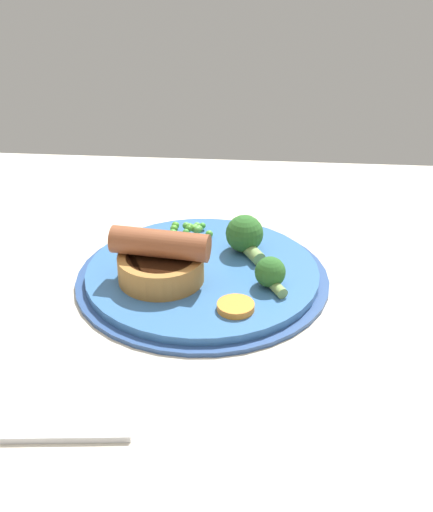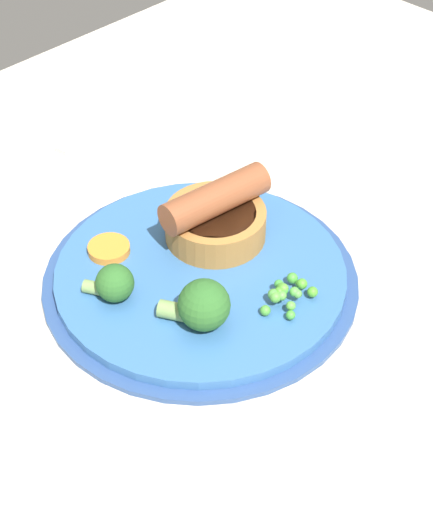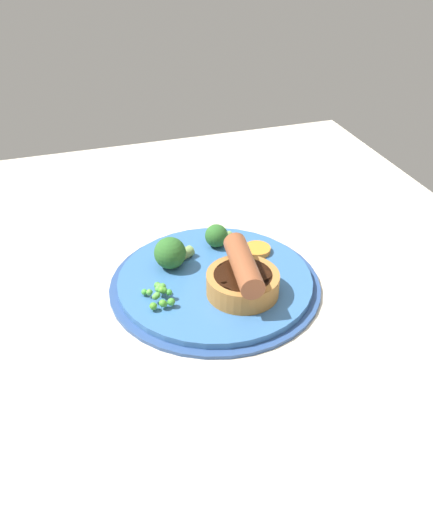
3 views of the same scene
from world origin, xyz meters
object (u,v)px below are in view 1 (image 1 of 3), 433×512
Objects in this scene: dinner_plate at (203,277)px; pea_pile at (189,229)px; broccoli_floret_far at (245,235)px; sausage_pudding at (161,261)px; broccoli_floret_near at (271,273)px; fork at (19,434)px; carrot_slice_0 at (236,307)px.

pea_pile reaches higher than dinner_plate.
broccoli_floret_far reaches higher than dinner_plate.
sausage_pudding is 11.62cm from broccoli_floret_near.
fork is (-8.14, -23.01, -3.35)cm from sausage_pudding.
pea_pile reaches higher than carrot_slice_0.
sausage_pudding is at bearing 147.77° from carrot_slice_0.
dinner_plate is at bearing 58.47° from fork.
dinner_plate is at bearing 108.17° from broccoli_floret_far.
fork is at bearing -132.56° from carrot_slice_0.
pea_pile is 7.57cm from broccoli_floret_far.
carrot_slice_0 is at bearing 116.10° from broccoli_floret_near.
dinner_plate is 8.27cm from broccoli_floret_near.
pea_pile is (-2.39, 7.86, 1.78)cm from dinner_plate.
broccoli_floret_near is at bearing -47.08° from pea_pile.
fork is at bearing 110.10° from broccoli_floret_near.
fork is at bearing 122.15° from broccoli_floret_far.
sausage_pudding reaches higher than pea_pile.
carrot_slice_0 is (8.23, -5.19, -1.89)cm from sausage_pudding.
carrot_slice_0 is 0.21× the size of fork.
broccoli_floret_near is (7.43, -2.71, 2.40)cm from dinner_plate.
carrot_slice_0 is (4.07, -7.49, 1.19)cm from dinner_plate.
broccoli_floret_near is (9.82, -10.56, 0.62)cm from pea_pile.
broccoli_floret_near reaches higher than dinner_plate.
broccoli_floret_far is 12.33cm from carrot_slice_0.
pea_pile is at bearing 67.75° from fork.
broccoli_floret_near reaches higher than pea_pile.
broccoli_floret_far is at bearing 55.29° from fork.
sausage_pudding is 24.64cm from fork.
broccoli_floret_near is 0.25× the size of fork.
broccoli_floret_far reaches higher than pea_pile.
pea_pile is at bearing 112.83° from carrot_slice_0.
broccoli_floret_near is at bearing 173.35° from broccoli_floret_far.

